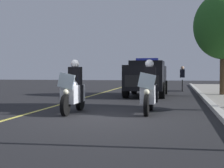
{
  "coord_description": "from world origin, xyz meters",
  "views": [
    {
      "loc": [
        9.16,
        2.22,
        1.33
      ],
      "look_at": [
        -1.96,
        0.0,
        0.9
      ],
      "focal_mm": 52.91,
      "sensor_mm": 36.0,
      "label": 1
    }
  ],
  "objects_px": {
    "cyclist_background": "(182,79)",
    "tree_far_back": "(224,26)",
    "police_motorcycle_lead_left": "(73,91)",
    "police_suv": "(147,76)",
    "police_motorcycle_lead_right": "(149,91)"
  },
  "relations": [
    {
      "from": "police_motorcycle_lead_right",
      "to": "police_motorcycle_lead_left",
      "type": "bearing_deg",
      "value": -79.96
    },
    {
      "from": "cyclist_background",
      "to": "tree_far_back",
      "type": "xyz_separation_m",
      "value": [
        4.36,
        2.07,
        2.89
      ]
    },
    {
      "from": "police_motorcycle_lead_right",
      "to": "tree_far_back",
      "type": "bearing_deg",
      "value": 157.4
    },
    {
      "from": "police_motorcycle_lead_left",
      "to": "cyclist_background",
      "type": "relative_size",
      "value": 1.22
    },
    {
      "from": "police_motorcycle_lead_left",
      "to": "cyclist_background",
      "type": "xyz_separation_m",
      "value": [
        -12.64,
        3.59,
        0.14
      ]
    },
    {
      "from": "police_suv",
      "to": "tree_far_back",
      "type": "height_order",
      "value": "tree_far_back"
    },
    {
      "from": "cyclist_background",
      "to": "police_suv",
      "type": "bearing_deg",
      "value": -21.71
    },
    {
      "from": "police_suv",
      "to": "tree_far_back",
      "type": "xyz_separation_m",
      "value": [
        -0.52,
        4.01,
        2.67
      ]
    },
    {
      "from": "police_suv",
      "to": "tree_far_back",
      "type": "relative_size",
      "value": 0.91
    },
    {
      "from": "cyclist_background",
      "to": "tree_far_back",
      "type": "bearing_deg",
      "value": 25.39
    },
    {
      "from": "police_motorcycle_lead_left",
      "to": "police_suv",
      "type": "relative_size",
      "value": 0.44
    },
    {
      "from": "police_motorcycle_lead_right",
      "to": "police_suv",
      "type": "bearing_deg",
      "value": -174.27
    },
    {
      "from": "police_motorcycle_lead_left",
      "to": "tree_far_back",
      "type": "bearing_deg",
      "value": 145.69
    },
    {
      "from": "police_suv",
      "to": "cyclist_background",
      "type": "bearing_deg",
      "value": 158.29
    },
    {
      "from": "cyclist_background",
      "to": "tree_far_back",
      "type": "relative_size",
      "value": 0.32
    }
  ]
}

